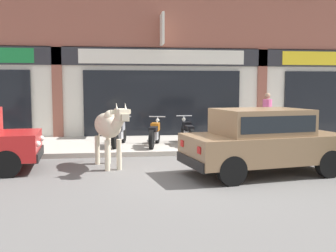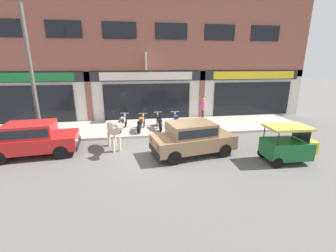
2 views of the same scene
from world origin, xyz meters
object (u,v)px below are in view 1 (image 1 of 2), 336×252
Objects in this scene: motorcycle_0 at (119,133)px; motorcycle_3 at (220,132)px; motorcycle_2 at (188,132)px; pedestrian at (267,111)px; motorcycle_1 at (155,134)px; car_1 at (263,138)px; cow at (109,126)px.

motorcycle_0 is 0.99× the size of motorcycle_3.
pedestrian is (3.00, 1.03, 0.60)m from motorcycle_2.
motorcycle_3 is at bearing -3.06° from motorcycle_2.
motorcycle_1 is at bearing -12.36° from motorcycle_0.
pedestrian is at bearing 11.10° from motorcycle_0.
car_1 is 2.09× the size of motorcycle_3.
cow is 1.16× the size of motorcycle_0.
cow is at bearing -118.64° from motorcycle_1.
motorcycle_0 is at bearing -168.90° from pedestrian.
motorcycle_2 is at bearing -0.48° from motorcycle_0.
motorcycle_0 is 2.14m from motorcycle_2.
cow reaches higher than motorcycle_1.
cow is at bearing -132.03° from motorcycle_2.
cow is 6.53m from pedestrian.
motorcycle_2 is at bearing 11.56° from motorcycle_1.
cow is 3.60m from car_1.
cow reaches higher than motorcycle_0.
pedestrian is at bearing 67.57° from car_1.
motorcycle_2 is at bearing 47.97° from cow.
motorcycle_2 and motorcycle_3 have the same top height.
motorcycle_0 is (-3.14, 3.83, -0.29)m from car_1.
motorcycle_3 is at bearing 37.27° from cow.
motorcycle_3 is 2.33m from pedestrian.
motorcycle_2 is at bearing 176.94° from motorcycle_3.
motorcycle_3 is (1.02, -0.05, 0.00)m from motorcycle_2.
motorcycle_1 is (1.07, -0.24, 0.00)m from motorcycle_0.
motorcycle_3 is at bearing -151.34° from pedestrian.
motorcycle_1 is at bearing -168.44° from motorcycle_2.
car_1 is 2.12× the size of motorcycle_0.
pedestrian is (5.40, 3.68, 0.12)m from cow.
car_1 is 2.13× the size of motorcycle_1.
motorcycle_0 is at bearing 179.52° from motorcycle_2.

